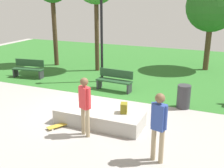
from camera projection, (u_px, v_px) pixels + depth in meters
name	position (u px, v px, depth m)	size (l,w,h in m)	color
ground_plane	(85.00, 111.00, 9.92)	(28.00, 28.00, 0.00)	#9E9993
grass_lawn	(145.00, 64.00, 16.76)	(26.60, 12.43, 0.01)	#2D6B28
concrete_ledge	(99.00, 118.00, 8.78)	(2.83, 1.05, 0.46)	#A8A59E
backpack_on_ledge	(124.00, 108.00, 8.54)	(0.28, 0.20, 0.32)	olive
skater_performing_trick	(159.00, 122.00, 6.54)	(0.42, 0.28, 1.80)	tan
skater_watching	(85.00, 102.00, 7.83)	(0.40, 0.32, 1.79)	tan
skateboard_by_ledge	(60.00, 125.00, 8.64)	(0.59, 0.79, 0.08)	gold
park_bench_by_oak	(29.00, 68.00, 13.94)	(1.65, 0.69, 0.91)	#1E4223
park_bench_near_lamppost	(115.00, 80.00, 11.97)	(1.63, 0.58, 0.91)	#1E4223
tree_slender_maple	(212.00, 6.00, 14.53)	(2.74, 2.74, 4.87)	#4C3823
lamp_post	(101.00, 21.00, 12.50)	(0.28, 0.28, 4.83)	black
trash_bin	(184.00, 97.00, 10.05)	(0.49, 0.49, 0.88)	#333338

